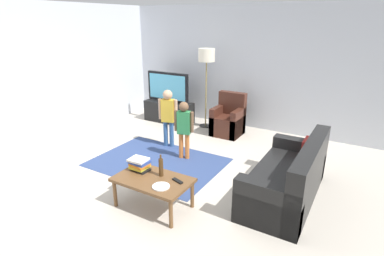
# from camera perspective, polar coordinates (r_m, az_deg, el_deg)

# --- Properties ---
(ground) EXTENTS (7.80, 7.80, 0.00)m
(ground) POSITION_cam_1_polar(r_m,az_deg,el_deg) (4.95, -3.59, -9.13)
(ground) COLOR beige
(wall_back) EXTENTS (6.00, 0.12, 2.70)m
(wall_back) POSITION_cam_1_polar(r_m,az_deg,el_deg) (7.10, 10.12, 10.98)
(wall_back) COLOR silver
(wall_back) RESTS_ON ground
(wall_left) EXTENTS (0.12, 6.00, 2.70)m
(wall_left) POSITION_cam_1_polar(r_m,az_deg,el_deg) (6.62, -26.19, 8.69)
(wall_left) COLOR silver
(wall_left) RESTS_ON ground
(area_rug) EXTENTS (2.20, 1.60, 0.01)m
(area_rug) POSITION_cam_1_polar(r_m,az_deg,el_deg) (5.46, -6.41, -6.31)
(area_rug) COLOR #33477A
(area_rug) RESTS_ON ground
(tv_stand) EXTENTS (1.20, 0.44, 0.50)m
(tv_stand) POSITION_cam_1_polar(r_m,az_deg,el_deg) (7.49, -4.31, 2.99)
(tv_stand) COLOR black
(tv_stand) RESTS_ON ground
(tv) EXTENTS (1.10, 0.28, 0.71)m
(tv) POSITION_cam_1_polar(r_m,az_deg,el_deg) (7.32, -4.52, 7.49)
(tv) COLOR black
(tv) RESTS_ON tv_stand
(couch) EXTENTS (0.80, 1.80, 0.86)m
(couch) POSITION_cam_1_polar(r_m,az_deg,el_deg) (4.48, 17.92, -9.19)
(couch) COLOR black
(couch) RESTS_ON ground
(armchair) EXTENTS (0.60, 0.60, 0.90)m
(armchair) POSITION_cam_1_polar(r_m,az_deg,el_deg) (6.69, 6.84, 1.34)
(armchair) COLOR #472319
(armchair) RESTS_ON ground
(floor_lamp) EXTENTS (0.36, 0.36, 1.78)m
(floor_lamp) POSITION_cam_1_polar(r_m,az_deg,el_deg) (6.87, 2.71, 12.61)
(floor_lamp) COLOR #262626
(floor_lamp) RESTS_ON ground
(child_near_tv) EXTENTS (0.37, 0.20, 1.13)m
(child_near_tv) POSITION_cam_1_polar(r_m,az_deg,el_deg) (5.89, -4.47, 2.79)
(child_near_tv) COLOR #33598C
(child_near_tv) RESTS_ON ground
(child_center) EXTENTS (0.34, 0.18, 1.05)m
(child_center) POSITION_cam_1_polar(r_m,az_deg,el_deg) (5.35, -1.51, 0.55)
(child_center) COLOR orange
(child_center) RESTS_ON ground
(coffee_table) EXTENTS (1.00, 0.60, 0.42)m
(coffee_table) POSITION_cam_1_polar(r_m,az_deg,el_deg) (4.09, -7.28, -9.90)
(coffee_table) COLOR brown
(coffee_table) RESTS_ON ground
(book_stack) EXTENTS (0.29, 0.23, 0.17)m
(book_stack) POSITION_cam_1_polar(r_m,az_deg,el_deg) (4.28, -9.73, -6.62)
(book_stack) COLOR black
(book_stack) RESTS_ON coffee_table
(bottle) EXTENTS (0.06, 0.06, 0.30)m
(bottle) POSITION_cam_1_polar(r_m,az_deg,el_deg) (4.07, -5.79, -7.22)
(bottle) COLOR #4C3319
(bottle) RESTS_ON coffee_table
(tv_remote) EXTENTS (0.18, 0.10, 0.02)m
(tv_remote) POSITION_cam_1_polar(r_m,az_deg,el_deg) (3.97, -2.71, -9.78)
(tv_remote) COLOR black
(tv_remote) RESTS_ON coffee_table
(plate) EXTENTS (0.22, 0.22, 0.02)m
(plate) POSITION_cam_1_polar(r_m,az_deg,el_deg) (3.87, -5.79, -10.77)
(plate) COLOR white
(plate) RESTS_ON coffee_table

